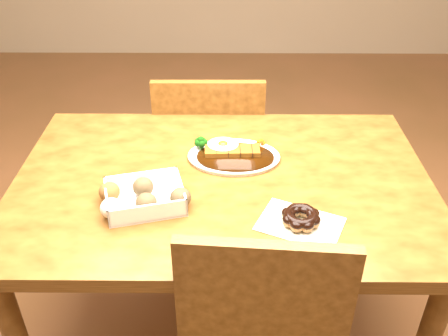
{
  "coord_description": "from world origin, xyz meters",
  "views": [
    {
      "loc": [
        0.01,
        -1.18,
        1.57
      ],
      "look_at": [
        0.0,
        -0.04,
        0.81
      ],
      "focal_mm": 40.0,
      "sensor_mm": 36.0,
      "label": 1
    }
  ],
  "objects_px": {
    "katsu_curry_plate": "(232,154)",
    "pon_de_ring": "(301,218)",
    "chair_far": "(211,158)",
    "table": "(222,205)",
    "donut_box": "(143,196)"
  },
  "relations": [
    {
      "from": "table",
      "to": "donut_box",
      "type": "height_order",
      "value": "donut_box"
    },
    {
      "from": "chair_far",
      "to": "katsu_curry_plate",
      "type": "xyz_separation_m",
      "value": [
        0.08,
        -0.43,
        0.29
      ]
    },
    {
      "from": "donut_box",
      "to": "table",
      "type": "bearing_deg",
      "value": 31.31
    },
    {
      "from": "chair_far",
      "to": "katsu_curry_plate",
      "type": "distance_m",
      "value": 0.52
    },
    {
      "from": "table",
      "to": "donut_box",
      "type": "distance_m",
      "value": 0.28
    },
    {
      "from": "chair_far",
      "to": "pon_de_ring",
      "type": "bearing_deg",
      "value": 108.69
    },
    {
      "from": "katsu_curry_plate",
      "to": "pon_de_ring",
      "type": "bearing_deg",
      "value": -61.36
    },
    {
      "from": "table",
      "to": "donut_box",
      "type": "xyz_separation_m",
      "value": [
        -0.21,
        -0.13,
        0.13
      ]
    },
    {
      "from": "table",
      "to": "chair_far",
      "type": "height_order",
      "value": "chair_far"
    },
    {
      "from": "donut_box",
      "to": "pon_de_ring",
      "type": "height_order",
      "value": "donut_box"
    },
    {
      "from": "table",
      "to": "pon_de_ring",
      "type": "relative_size",
      "value": 4.89
    },
    {
      "from": "pon_de_ring",
      "to": "chair_far",
      "type": "bearing_deg",
      "value": 109.01
    },
    {
      "from": "chair_far",
      "to": "pon_de_ring",
      "type": "relative_size",
      "value": 3.55
    },
    {
      "from": "chair_far",
      "to": "pon_de_ring",
      "type": "height_order",
      "value": "chair_far"
    },
    {
      "from": "donut_box",
      "to": "katsu_curry_plate",
      "type": "bearing_deg",
      "value": 44.79
    }
  ]
}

